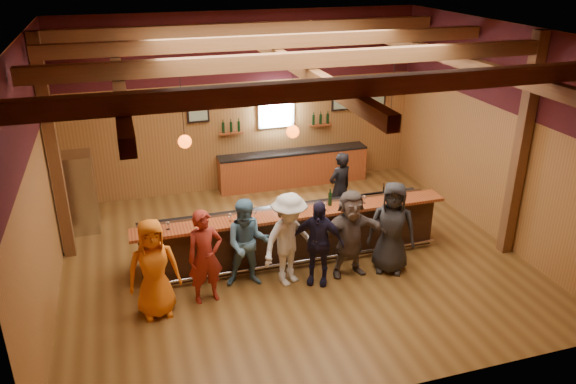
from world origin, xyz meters
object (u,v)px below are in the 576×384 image
customer_dark (392,228)px  bartender (340,188)px  customer_denim (248,243)px  customer_orange (154,269)px  customer_brown (350,233)px  stainless_fridge (79,193)px  back_bar_cabinet (293,168)px  customer_navy (318,243)px  bar_counter (291,232)px  bottle_a (330,199)px  customer_redvest (205,257)px  ice_bucket (298,204)px  customer_white (289,240)px

customer_dark → bartender: customer_dark is taller
customer_denim → bartender: customer_denim is taller
customer_orange → customer_brown: (3.67, 0.24, -0.02)m
stainless_fridge → customer_orange: (1.30, -3.72, -0.01)m
back_bar_cabinet → customer_navy: bearing=-102.3°
bar_counter → bottle_a: size_ratio=18.30×
customer_redvest → customer_denim: 0.87m
customer_denim → ice_bucket: 1.37m
customer_orange → customer_navy: size_ratio=1.07×
stainless_fridge → customer_brown: size_ratio=1.03×
customer_redvest → customer_orange: bearing=-177.2°
customer_navy → bottle_a: customer_navy is taller
bottle_a → stainless_fridge: bearing=151.6°
bar_counter → stainless_fridge: size_ratio=3.50×
ice_bucket → customer_brown: bearing=-47.1°
bartender → customer_dark: bearing=74.5°
customer_navy → bartender: 2.59m
customer_denim → ice_bucket: size_ratio=7.54×
customer_navy → customer_brown: customer_brown is taller
customer_dark → customer_navy: bearing=-151.5°
stainless_fridge → customer_dark: (5.78, -3.59, 0.03)m
back_bar_cabinet → ice_bucket: (-1.10, -3.79, 0.75)m
bar_counter → stainless_fridge: stainless_fridge is taller
bar_counter → bottle_a: bottle_a is taller
back_bar_cabinet → customer_redvest: 5.62m
customer_navy → ice_bucket: bearing=122.5°
customer_brown → ice_bucket: (-0.76, 0.82, 0.35)m
bar_counter → customer_orange: 3.11m
bottle_a → customer_navy: bearing=-122.2°
customer_navy → customer_brown: size_ratio=0.96×
customer_orange → customer_brown: size_ratio=1.02×
stainless_fridge → bottle_a: 5.55m
customer_redvest → bar_counter: bearing=22.1°
customer_denim → bottle_a: bearing=31.1°
customer_navy → bar_counter: bearing=125.9°
back_bar_cabinet → stainless_fridge: size_ratio=2.22×
customer_redvest → bottle_a: size_ratio=5.09×
bar_counter → customer_brown: customer_brown is taller
ice_bucket → bottle_a: 0.67m
bar_counter → bartender: 1.88m
bar_counter → customer_dark: bearing=-34.5°
back_bar_cabinet → customer_brown: 4.64m
bar_counter → bottle_a: 1.06m
stainless_fridge → customer_navy: bearing=-39.9°
back_bar_cabinet → bartender: bearing=-82.8°
back_bar_cabinet → bartender: (0.31, -2.48, 0.38)m
back_bar_cabinet → customer_orange: (-4.00, -4.84, 0.42)m
bar_counter → bottle_a: (0.76, -0.18, 0.72)m
customer_dark → bottle_a: (-0.91, 0.96, 0.32)m
customer_white → customer_dark: customer_dark is taller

